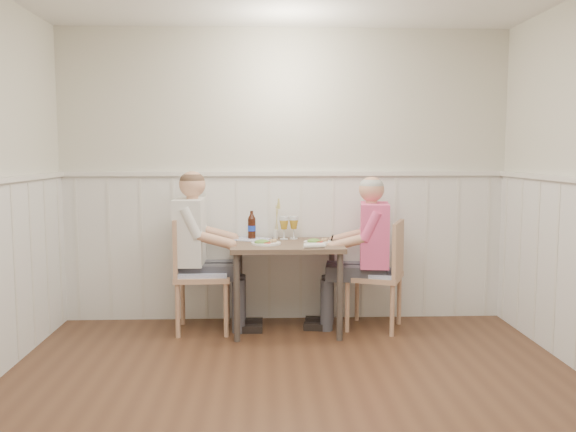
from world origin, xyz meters
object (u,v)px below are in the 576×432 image
object	(u,v)px
grass_vase	(276,220)
beer_bottle	(252,226)
man_in_pink	(369,265)
dining_table	(287,255)
chair_left	(196,270)
diner_cream	(195,263)
chair_right	(381,271)

from	to	relation	value
grass_vase	beer_bottle	bearing A→B (deg)	-176.04
man_in_pink	beer_bottle	xyz separation A→B (m)	(-1.00, 0.23, 0.30)
dining_table	chair_left	bearing A→B (deg)	178.62
dining_table	chair_left	world-z (taller)	chair_left
man_in_pink	diner_cream	bearing A→B (deg)	179.03
chair_left	chair_right	bearing A→B (deg)	-0.30
chair_right	chair_left	distance (m)	1.57
dining_table	chair_left	xyz separation A→B (m)	(-0.77, 0.02, -0.12)
diner_cream	chair_left	bearing A→B (deg)	-71.08
dining_table	grass_vase	distance (m)	0.39
chair_right	diner_cream	distance (m)	1.58
dining_table	beer_bottle	distance (m)	0.45
chair_right	beer_bottle	world-z (taller)	beer_bottle
chair_right	beer_bottle	xyz separation A→B (m)	(-1.10, 0.24, 0.35)
dining_table	chair_left	size ratio (longest dim) A/B	0.95
chair_right	chair_left	world-z (taller)	chair_left
chair_left	man_in_pink	size ratio (longest dim) A/B	0.73
dining_table	beer_bottle	world-z (taller)	beer_bottle
man_in_pink	grass_vase	world-z (taller)	man_in_pink
chair_right	diner_cream	world-z (taller)	diner_cream
chair_right	man_in_pink	world-z (taller)	man_in_pink
man_in_pink	beer_bottle	distance (m)	1.07
chair_right	man_in_pink	bearing A→B (deg)	173.59
man_in_pink	diner_cream	world-z (taller)	diner_cream
beer_bottle	grass_vase	size ratio (longest dim) A/B	0.67
chair_left	man_in_pink	distance (m)	1.47
chair_left	diner_cream	distance (m)	0.06
chair_right	diner_cream	xyz separation A→B (m)	(-1.58, 0.04, 0.07)
dining_table	grass_vase	size ratio (longest dim) A/B	2.46
man_in_pink	grass_vase	xyz separation A→B (m)	(-0.79, 0.25, 0.36)
man_in_pink	chair_right	bearing A→B (deg)	-6.41
dining_table	chair_right	xyz separation A→B (m)	(0.80, 0.01, -0.14)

